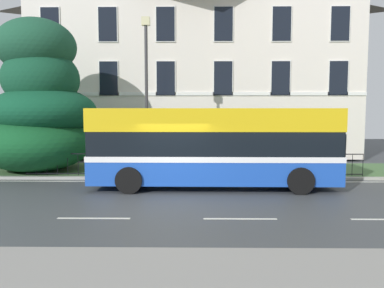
# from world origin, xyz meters

# --- Properties ---
(ground_plane) EXTENTS (60.00, 56.00, 0.18)m
(ground_plane) POSITION_xyz_m (0.00, 0.77, -0.02)
(ground_plane) COLOR #3E4245
(georgian_townhouse) EXTENTS (20.04, 10.97, 11.23)m
(georgian_townhouse) POSITION_xyz_m (0.67, 15.36, 5.76)
(georgian_townhouse) COLOR silver
(georgian_townhouse) RESTS_ON ground_plane
(iron_verge_railing) EXTENTS (14.67, 0.04, 0.97)m
(iron_verge_railing) POSITION_xyz_m (0.67, 4.40, 0.62)
(iron_verge_railing) COLOR black
(iron_verge_railing) RESTS_ON ground_plane
(evergreen_tree) EXTENTS (5.44, 5.27, 7.14)m
(evergreen_tree) POSITION_xyz_m (-6.60, 5.90, 3.13)
(evergreen_tree) COLOR #423328
(evergreen_tree) RESTS_ON ground_plane
(single_decker_bus) EXTENTS (9.25, 2.61, 3.02)m
(single_decker_bus) POSITION_xyz_m (1.45, 2.45, 1.59)
(single_decker_bus) COLOR blue
(single_decker_bus) RESTS_ON ground_plane
(street_lamp_post) EXTENTS (0.36, 0.24, 6.89)m
(street_lamp_post) POSITION_xyz_m (-1.42, 4.99, 4.06)
(street_lamp_post) COLOR #333338
(street_lamp_post) RESTS_ON ground_plane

